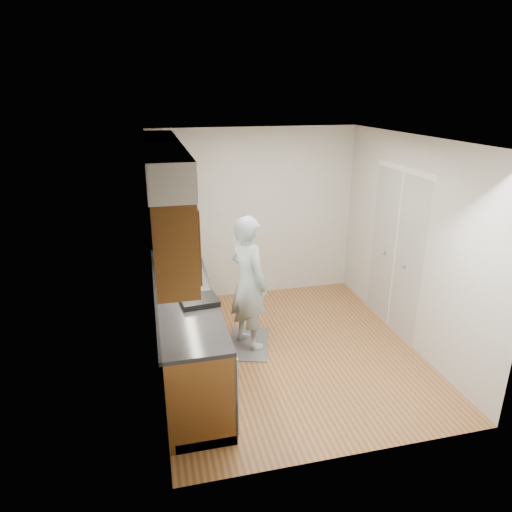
{
  "coord_description": "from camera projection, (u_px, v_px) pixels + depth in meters",
  "views": [
    {
      "loc": [
        -1.5,
        -4.59,
        2.96
      ],
      "look_at": [
        -0.34,
        0.25,
        1.16
      ],
      "focal_mm": 32.0,
      "sensor_mm": 36.0,
      "label": 1
    }
  ],
  "objects": [
    {
      "name": "closet_door",
      "position": [
        395.0,
        253.0,
        5.78
      ],
      "size": [
        0.02,
        1.22,
        2.05
      ],
      "primitive_type": "cube",
      "color": "beige",
      "rests_on": "wall_right"
    },
    {
      "name": "wall_left",
      "position": [
        154.0,
        264.0,
        4.78
      ],
      "size": [
        0.02,
        3.5,
        2.5
      ],
      "primitive_type": "cube",
      "color": "beige",
      "rests_on": "floor"
    },
    {
      "name": "dish_rack",
      "position": [
        199.0,
        301.0,
        4.6
      ],
      "size": [
        0.4,
        0.34,
        0.06
      ],
      "primitive_type": "cube",
      "rotation": [
        0.0,
        0.0,
        0.11
      ],
      "color": "black",
      "rests_on": "counter"
    },
    {
      "name": "person",
      "position": [
        248.0,
        274.0,
        5.34
      ],
      "size": [
        0.68,
        0.78,
        1.85
      ],
      "primitive_type": "imported",
      "rotation": [
        0.0,
        0.0,
        2.03
      ],
      "color": "#91A9B1",
      "rests_on": "floor_mat"
    },
    {
      "name": "steel_can",
      "position": [
        195.0,
        261.0,
        5.57
      ],
      "size": [
        0.09,
        0.09,
        0.13
      ],
      "primitive_type": "cylinder",
      "rotation": [
        0.0,
        0.0,
        -0.32
      ],
      "color": "#A5A5AA",
      "rests_on": "counter"
    },
    {
      "name": "wall_back",
      "position": [
        255.0,
        214.0,
        6.71
      ],
      "size": [
        3.0,
        0.02,
        2.5
      ],
      "primitive_type": "cube",
      "color": "beige",
      "rests_on": "floor"
    },
    {
      "name": "soap_bottle_c",
      "position": [
        185.0,
        254.0,
        5.73
      ],
      "size": [
        0.2,
        0.2,
        0.19
      ],
      "primitive_type": "imported",
      "rotation": [
        0.0,
        0.0,
        0.57
      ],
      "color": "silver",
      "rests_on": "counter"
    },
    {
      "name": "soap_bottle_a",
      "position": [
        178.0,
        254.0,
        5.55
      ],
      "size": [
        0.14,
        0.14,
        0.3
      ],
      "primitive_type": "imported",
      "rotation": [
        0.0,
        0.0,
        -0.2
      ],
      "color": "silver",
      "rests_on": "counter"
    },
    {
      "name": "counter",
      "position": [
        187.0,
        326.0,
        5.1
      ],
      "size": [
        0.64,
        2.8,
        1.3
      ],
      "color": "brown",
      "rests_on": "floor"
    },
    {
      "name": "upper_cabinets",
      "position": [
        166.0,
        197.0,
        4.62
      ],
      "size": [
        0.47,
        2.8,
        1.21
      ],
      "color": "brown",
      "rests_on": "wall_left"
    },
    {
      "name": "floor",
      "position": [
        288.0,
        350.0,
        5.53
      ],
      "size": [
        3.5,
        3.5,
        0.0
      ],
      "primitive_type": "plane",
      "color": "#A4683E",
      "rests_on": "ground"
    },
    {
      "name": "soap_bottle_b",
      "position": [
        180.0,
        254.0,
        5.73
      ],
      "size": [
        0.09,
        0.1,
        0.17
      ],
      "primitive_type": "imported",
      "rotation": [
        0.0,
        0.0,
        -0.23
      ],
      "color": "silver",
      "rests_on": "counter"
    },
    {
      "name": "ceiling",
      "position": [
        294.0,
        139.0,
        4.68
      ],
      "size": [
        3.5,
        3.5,
        0.0
      ],
      "primitive_type": "plane",
      "rotation": [
        3.14,
        0.0,
        0.0
      ],
      "color": "white",
      "rests_on": "wall_left"
    },
    {
      "name": "wall_right",
      "position": [
        411.0,
        243.0,
        5.43
      ],
      "size": [
        0.02,
        3.5,
        2.5
      ],
      "primitive_type": "cube",
      "color": "beige",
      "rests_on": "floor"
    },
    {
      "name": "floor_mat",
      "position": [
        249.0,
        344.0,
        5.66
      ],
      "size": [
        0.68,
        0.91,
        0.02
      ],
      "primitive_type": "cube",
      "rotation": [
        0.0,
        0.0,
        -0.28
      ],
      "color": "slate",
      "rests_on": "floor"
    }
  ]
}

